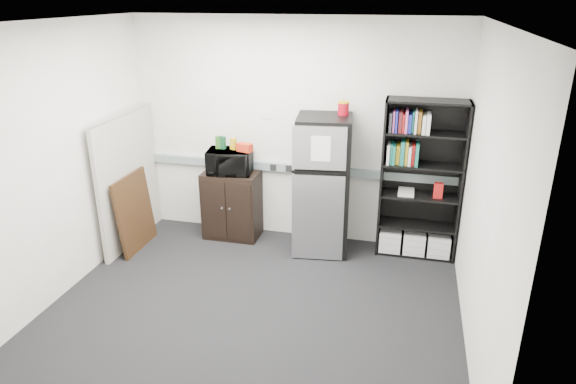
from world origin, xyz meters
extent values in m
plane|color=black|center=(0.00, 0.00, 0.00)|extent=(4.00, 4.00, 0.00)
cube|color=silver|center=(0.00, 1.75, 1.35)|extent=(4.00, 0.02, 2.70)
cube|color=silver|center=(2.00, 0.00, 1.35)|extent=(0.02, 3.50, 2.70)
cube|color=silver|center=(-2.00, 0.00, 1.35)|extent=(0.02, 3.50, 2.70)
cube|color=white|center=(0.00, 0.00, 2.70)|extent=(4.00, 3.50, 0.02)
cube|color=gray|center=(0.00, 1.72, 0.90)|extent=(3.92, 0.05, 0.10)
cube|color=white|center=(-0.35, 1.74, 1.55)|extent=(0.14, 0.00, 0.10)
cube|color=black|center=(1.09, 1.56, 0.93)|extent=(0.02, 0.34, 1.85)
cube|color=black|center=(1.97, 1.56, 0.93)|extent=(0.02, 0.34, 1.85)
cube|color=black|center=(1.53, 1.72, 0.93)|extent=(0.90, 0.02, 1.85)
cube|color=black|center=(1.53, 1.56, 1.84)|extent=(0.90, 0.34, 0.02)
cube|color=black|center=(1.53, 1.56, 0.02)|extent=(0.85, 0.32, 0.03)
cube|color=black|center=(1.53, 1.56, 0.37)|extent=(0.85, 0.32, 0.03)
cube|color=black|center=(1.53, 1.56, 0.74)|extent=(0.85, 0.32, 0.02)
cube|color=black|center=(1.53, 1.56, 1.11)|extent=(0.85, 0.32, 0.02)
cube|color=black|center=(1.53, 1.56, 1.48)|extent=(0.85, 0.32, 0.02)
cube|color=silver|center=(1.25, 1.55, 0.16)|extent=(0.25, 0.30, 0.25)
cube|color=silver|center=(1.53, 1.55, 0.16)|extent=(0.25, 0.30, 0.25)
cube|color=silver|center=(1.81, 1.55, 0.16)|extent=(0.25, 0.30, 0.25)
cube|color=#A39C91|center=(-1.90, 1.08, 0.80)|extent=(0.05, 1.30, 1.60)
cube|color=#B2B2B7|center=(-1.90, 1.08, 1.61)|extent=(0.06, 1.30, 0.02)
cube|color=black|center=(-0.74, 1.50, 0.43)|extent=(0.69, 0.43, 0.86)
cube|color=black|center=(-0.90, 1.29, 0.43)|extent=(0.32, 0.01, 0.75)
cube|color=black|center=(-0.58, 1.29, 0.43)|extent=(0.32, 0.01, 0.75)
cylinder|color=#B2B2B7|center=(-0.79, 1.27, 0.47)|extent=(0.02, 0.02, 0.02)
cylinder|color=#B2B2B7|center=(-0.69, 1.27, 0.47)|extent=(0.02, 0.02, 0.02)
imported|color=black|center=(-0.74, 1.48, 1.00)|extent=(0.58, 0.43, 0.29)
cube|color=#255819|center=(-0.89, 1.52, 1.23)|extent=(0.08, 0.06, 0.15)
cube|color=#0D3C1E|center=(-0.84, 1.52, 1.23)|extent=(0.08, 0.06, 0.15)
cube|color=gold|center=(-0.70, 1.52, 1.22)|extent=(0.08, 0.07, 0.14)
cube|color=red|center=(-0.54, 1.47, 1.20)|extent=(0.20, 0.15, 0.10)
cube|color=black|center=(0.43, 1.43, 0.81)|extent=(0.68, 0.68, 1.62)
cube|color=#B9B8BD|center=(0.43, 1.11, 1.36)|extent=(0.59, 0.09, 0.49)
cube|color=#B9B8BD|center=(0.43, 1.11, 0.53)|extent=(0.59, 0.09, 1.04)
cube|color=black|center=(0.43, 1.10, 1.08)|extent=(0.59, 0.08, 0.03)
cube|color=white|center=(0.45, 1.10, 1.36)|extent=(0.21, 0.03, 0.28)
cube|color=black|center=(0.43, 1.43, 1.63)|extent=(0.68, 0.68, 0.02)
cylinder|color=#A40717|center=(0.61, 1.55, 1.72)|extent=(0.13, 0.13, 0.15)
cylinder|color=gold|center=(0.61, 1.55, 1.80)|extent=(0.13, 0.13, 0.02)
cube|color=black|center=(-1.77, 0.92, 0.46)|extent=(0.13, 0.72, 0.93)
cube|color=beige|center=(-1.75, 0.92, 0.46)|extent=(0.08, 0.61, 0.79)
camera|label=1|loc=(1.35, -4.13, 2.92)|focal=32.00mm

